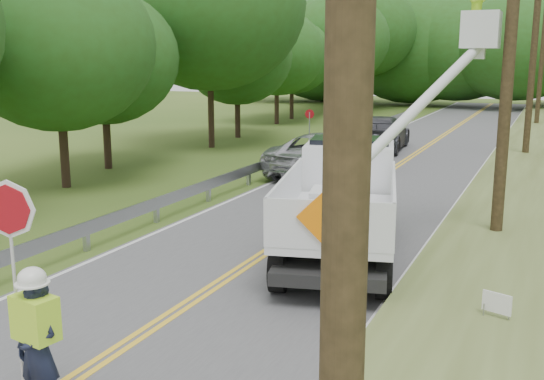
% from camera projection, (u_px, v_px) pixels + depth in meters
% --- Properties ---
extents(ground, '(140.00, 140.00, 0.00)m').
position_uv_depth(ground, '(122.00, 348.00, 10.29)').
color(ground, '#324E19').
rests_on(ground, ground).
extents(road, '(7.20, 96.00, 0.03)m').
position_uv_depth(road, '(363.00, 189.00, 22.79)').
color(road, '#525255').
rests_on(road, ground).
extents(guardrail, '(0.18, 48.00, 0.77)m').
position_uv_depth(guardrail, '(272.00, 163.00, 25.10)').
color(guardrail, '#979BA0').
rests_on(guardrail, ground).
extents(utility_poles, '(1.60, 43.30, 10.00)m').
position_uv_depth(utility_poles, '(527.00, 40.00, 22.40)').
color(utility_poles, black).
rests_on(utility_poles, ground).
extents(treeline_left, '(10.43, 56.03, 11.68)m').
position_uv_depth(treeline_left, '(268.00, 34.00, 39.56)').
color(treeline_left, '#332319').
rests_on(treeline_left, ground).
extents(treeline_horizon, '(55.68, 14.25, 10.94)m').
position_uv_depth(treeline_horizon, '(489.00, 49.00, 59.44)').
color(treeline_horizon, '#264E17').
rests_on(treeline_horizon, ground).
extents(flagger, '(1.19, 0.57, 3.13)m').
position_uv_depth(flagger, '(36.00, 338.00, 8.08)').
color(flagger, '#191E33').
rests_on(flagger, road).
extents(bucket_truck, '(5.01, 7.49, 6.95)m').
position_uv_depth(bucket_truck, '(355.00, 183.00, 15.83)').
color(bucket_truck, black).
rests_on(bucket_truck, road).
extents(suv_silver, '(4.11, 6.67, 1.73)m').
position_uv_depth(suv_silver, '(330.00, 154.00, 25.24)').
color(suv_silver, silver).
rests_on(suv_silver, road).
extents(suv_darkgrey, '(3.01, 6.27, 1.76)m').
position_uv_depth(suv_darkgrey, '(380.00, 133.00, 32.19)').
color(suv_darkgrey, '#3D3D44').
rests_on(suv_darkgrey, road).
extents(stop_sign_permanent, '(0.47, 0.07, 2.21)m').
position_uv_depth(stop_sign_permanent, '(309.00, 125.00, 30.77)').
color(stop_sign_permanent, '#979BA0').
rests_on(stop_sign_permanent, ground).
extents(yard_sign, '(0.50, 0.19, 0.74)m').
position_uv_depth(yard_sign, '(497.00, 305.00, 10.73)').
color(yard_sign, white).
rests_on(yard_sign, ground).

